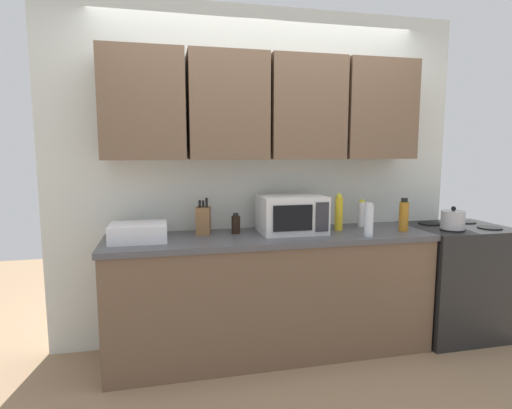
{
  "coord_description": "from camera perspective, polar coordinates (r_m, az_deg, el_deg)",
  "views": [
    {
      "loc": [
        -0.77,
        -3.17,
        1.51
      ],
      "look_at": [
        -0.1,
        -0.25,
        1.12
      ],
      "focal_mm": 28.91,
      "sensor_mm": 36.0,
      "label": 1
    }
  ],
  "objects": [
    {
      "name": "kettle",
      "position": [
        3.52,
        25.59,
        -1.92
      ],
      "size": [
        0.18,
        0.18,
        0.18
      ],
      "color": "#B2B2B7",
      "rests_on": "stove_range"
    },
    {
      "name": "wall_back_with_cabinets",
      "position": [
        3.2,
        1.06,
        8.59
      ],
      "size": [
        3.26,
        0.38,
        2.6
      ],
      "color": "silver",
      "rests_on": "ground_plane"
    },
    {
      "name": "ground_plane",
      "position": [
        2.76,
        6.19,
        -25.87
      ],
      "size": [
        8.0,
        8.0,
        0.0
      ],
      "primitive_type": "plane",
      "color": "#937556"
    },
    {
      "name": "bottle_yellow_mustard",
      "position": [
        3.24,
        11.39,
        -1.17
      ],
      "size": [
        0.06,
        0.06,
        0.28
      ],
      "color": "gold",
      "rests_on": "counter_run"
    },
    {
      "name": "dish_rack",
      "position": [
        2.93,
        -15.97,
        -3.71
      ],
      "size": [
        0.38,
        0.3,
        0.12
      ],
      "primitive_type": "cube",
      "color": "silver",
      "rests_on": "counter_run"
    },
    {
      "name": "knife_block",
      "position": [
        3.06,
        -7.3,
        -2.17
      ],
      "size": [
        0.12,
        0.14,
        0.27
      ],
      "color": "brown",
      "rests_on": "counter_run"
    },
    {
      "name": "bottle_clear_tall",
      "position": [
        3.06,
        15.36,
        -2.11
      ],
      "size": [
        0.06,
        0.06,
        0.24
      ],
      "color": "silver",
      "rests_on": "counter_run"
    },
    {
      "name": "bottle_amber_vinegar",
      "position": [
        3.35,
        19.77,
        -1.44
      ],
      "size": [
        0.07,
        0.07,
        0.25
      ],
      "color": "#AD701E",
      "rests_on": "counter_run"
    },
    {
      "name": "microwave",
      "position": [
        3.1,
        4.93,
        -1.32
      ],
      "size": [
        0.48,
        0.37,
        0.28
      ],
      "color": "silver",
      "rests_on": "counter_run"
    },
    {
      "name": "bottle_white_jar",
      "position": [
        3.45,
        14.39,
        -1.22
      ],
      "size": [
        0.06,
        0.06,
        0.22
      ],
      "color": "white",
      "rests_on": "counter_run"
    },
    {
      "name": "stove_range",
      "position": [
        3.84,
        25.84,
        -9.32
      ],
      "size": [
        0.76,
        0.64,
        0.91
      ],
      "color": "black",
      "rests_on": "ground_plane"
    },
    {
      "name": "bottle_soy_dark",
      "position": [
        3.07,
        -2.81,
        -2.73
      ],
      "size": [
        0.06,
        0.06,
        0.15
      ],
      "color": "black",
      "rests_on": "counter_run"
    },
    {
      "name": "counter_run",
      "position": [
        3.16,
        2.06,
        -12.19
      ],
      "size": [
        2.39,
        0.63,
        0.9
      ],
      "color": "brown",
      "rests_on": "ground_plane"
    }
  ]
}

